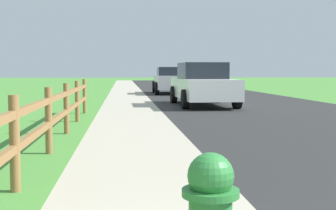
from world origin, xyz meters
TOP-DOWN VIEW (x-y plane):
  - ground_plane at (0.00, 25.00)m, footprint 120.00×120.00m
  - road_asphalt at (3.50, 27.00)m, footprint 7.00×66.00m
  - curb_concrete at (-3.00, 27.00)m, footprint 6.00×66.00m
  - grass_verge at (-4.50, 27.00)m, footprint 5.00×66.00m
  - rail_fence at (-2.38, 6.22)m, footprint 0.11×13.61m
  - parked_suv_white at (1.73, 15.77)m, footprint 2.07×4.83m
  - parked_car_silver at (1.55, 24.66)m, footprint 2.12×4.42m

SIDE VIEW (x-z plane):
  - ground_plane at x=0.00m, z-range 0.00..0.00m
  - road_asphalt at x=3.50m, z-range 0.00..0.01m
  - curb_concrete at x=-3.00m, z-range 0.00..0.01m
  - grass_verge at x=-4.50m, z-range 0.00..0.01m
  - rail_fence at x=-2.38m, z-range 0.09..1.13m
  - parked_car_silver at x=1.55m, z-range 0.00..1.50m
  - parked_suv_white at x=1.73m, z-range -0.02..1.58m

